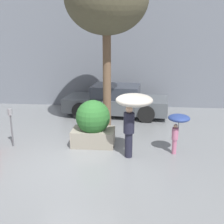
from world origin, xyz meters
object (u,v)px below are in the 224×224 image
object	(u,v)px
parking_meter	(11,120)
person_adult	(133,107)
street_tree	(107,0)
person_child	(178,122)
parked_car_near	(116,101)
planter_box	(93,124)

from	to	relation	value
parking_meter	person_adult	bearing A→B (deg)	-7.54
street_tree	person_child	bearing A→B (deg)	-40.70
parked_car_near	street_tree	distance (m)	4.49
planter_box	street_tree	world-z (taller)	street_tree
person_child	street_tree	xyz separation A→B (m)	(-2.32, 2.00, 3.63)
person_adult	street_tree	size ratio (longest dim) A/B	0.33
parked_car_near	person_adult	bearing A→B (deg)	-164.45
planter_box	street_tree	bearing A→B (deg)	78.74
person_adult	person_child	size ratio (longest dim) A/B	1.55
person_child	planter_box	bearing A→B (deg)	163.13
planter_box	parking_meter	size ratio (longest dim) A/B	1.19
planter_box	parked_car_near	size ratio (longest dim) A/B	0.32
parked_car_near	parking_meter	xyz separation A→B (m)	(-3.08, -3.88, 0.28)
planter_box	person_child	world-z (taller)	planter_box
street_tree	parking_meter	bearing A→B (deg)	-147.09
parked_car_near	person_child	bearing A→B (deg)	-146.67
person_child	street_tree	bearing A→B (deg)	132.88
person_adult	parking_meter	bearing A→B (deg)	-171.91
planter_box	person_adult	bearing A→B (deg)	-33.91
person_adult	parking_meter	xyz separation A→B (m)	(-3.87, 0.51, -0.64)
planter_box	parking_meter	distance (m)	2.61
parking_meter	planter_box	bearing A→B (deg)	7.74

